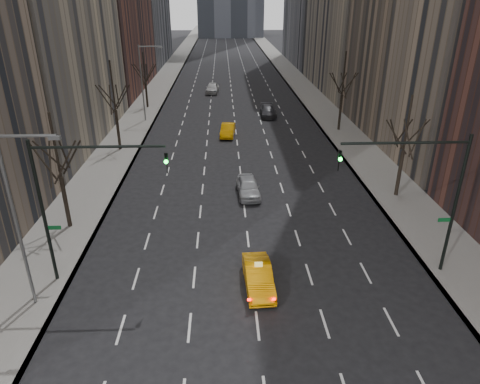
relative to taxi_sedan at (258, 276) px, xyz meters
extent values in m
cube|color=slate|center=(-12.52, 59.01, -0.59)|extent=(4.50, 320.00, 0.15)
cube|color=slate|center=(11.98, 59.01, -0.59)|extent=(4.50, 320.00, 0.15)
cylinder|color=black|center=(-12.27, 7.01, 1.27)|extent=(0.28, 0.28, 3.57)
cylinder|color=black|center=(-12.27, 7.01, 5.18)|extent=(0.16, 0.16, 4.25)
cylinder|color=black|center=(-12.12, 7.85, 4.28)|extent=(0.42, 1.80, 2.52)
cylinder|color=black|center=(-11.46, 7.30, 4.28)|extent=(1.74, 0.72, 2.52)
cylinder|color=black|center=(-11.61, 6.45, 4.28)|extent=(1.46, 1.25, 2.52)
cylinder|color=black|center=(-12.42, 6.16, 4.28)|extent=(0.42, 1.80, 2.52)
cylinder|color=black|center=(-13.08, 6.71, 4.28)|extent=(1.74, 0.72, 2.52)
cylinder|color=black|center=(-12.93, 7.56, 4.28)|extent=(1.46, 1.25, 2.52)
cylinder|color=black|center=(-12.27, 23.01, 1.48)|extent=(0.28, 0.28, 3.99)
cylinder|color=black|center=(-12.27, 23.01, 5.85)|extent=(0.16, 0.16, 4.75)
cylinder|color=black|center=(-12.12, 23.85, 4.70)|extent=(0.42, 1.80, 2.52)
cylinder|color=black|center=(-11.46, 23.30, 4.70)|extent=(1.74, 0.72, 2.52)
cylinder|color=black|center=(-11.61, 22.45, 4.70)|extent=(1.46, 1.25, 2.52)
cylinder|color=black|center=(-12.42, 22.16, 4.70)|extent=(0.42, 1.80, 2.52)
cylinder|color=black|center=(-13.08, 22.71, 4.70)|extent=(1.74, 0.72, 2.52)
cylinder|color=black|center=(-12.93, 23.56, 4.70)|extent=(1.46, 1.25, 2.52)
cylinder|color=black|center=(-12.27, 41.01, 1.16)|extent=(0.28, 0.28, 3.36)
cylinder|color=black|center=(-12.27, 41.01, 4.84)|extent=(0.16, 0.16, 4.00)
cylinder|color=black|center=(-12.12, 41.85, 4.07)|extent=(0.42, 1.80, 2.52)
cylinder|color=black|center=(-11.46, 41.30, 4.07)|extent=(1.74, 0.72, 2.52)
cylinder|color=black|center=(-11.61, 40.45, 4.07)|extent=(1.46, 1.25, 2.52)
cylinder|color=black|center=(-12.42, 40.16, 4.07)|extent=(0.42, 1.80, 2.52)
cylinder|color=black|center=(-13.08, 40.71, 4.07)|extent=(1.74, 0.72, 2.52)
cylinder|color=black|center=(-12.93, 41.56, 4.07)|extent=(1.46, 1.25, 2.52)
cylinder|color=black|center=(11.73, 11.01, 1.27)|extent=(0.28, 0.28, 3.57)
cylinder|color=black|center=(11.73, 11.01, 5.18)|extent=(0.16, 0.16, 4.25)
cylinder|color=black|center=(11.88, 11.85, 4.28)|extent=(0.42, 1.80, 2.52)
cylinder|color=black|center=(12.54, 11.30, 4.28)|extent=(1.74, 0.72, 2.52)
cylinder|color=black|center=(12.39, 10.45, 4.28)|extent=(1.46, 1.25, 2.52)
cylinder|color=black|center=(11.58, 10.16, 4.28)|extent=(0.42, 1.80, 2.52)
cylinder|color=black|center=(10.92, 10.71, 4.28)|extent=(1.74, 0.72, 2.52)
cylinder|color=black|center=(11.07, 11.56, 4.28)|extent=(1.46, 1.25, 2.52)
cylinder|color=black|center=(11.73, 29.01, 1.48)|extent=(0.28, 0.28, 3.99)
cylinder|color=black|center=(11.73, 29.01, 5.85)|extent=(0.16, 0.16, 4.75)
cylinder|color=black|center=(11.88, 29.85, 4.70)|extent=(0.42, 1.80, 2.52)
cylinder|color=black|center=(12.54, 29.30, 4.70)|extent=(1.74, 0.72, 2.52)
cylinder|color=black|center=(12.39, 28.45, 4.70)|extent=(1.46, 1.25, 2.52)
cylinder|color=black|center=(11.58, 28.16, 4.70)|extent=(0.42, 1.80, 2.52)
cylinder|color=black|center=(10.92, 28.71, 4.70)|extent=(1.74, 0.72, 2.52)
cylinder|color=black|center=(11.07, 29.56, 4.70)|extent=(1.46, 1.25, 2.52)
cylinder|color=black|center=(-11.07, 1.01, 3.48)|extent=(0.18, 0.18, 8.00)
cylinder|color=black|center=(-7.82, 1.01, 7.08)|extent=(6.50, 0.14, 0.14)
imported|color=black|center=(-4.57, 1.01, 6.18)|extent=(0.18, 0.22, 1.10)
sphere|color=#0CFF33|center=(-4.57, 0.83, 6.33)|extent=(0.20, 0.20, 0.20)
cube|color=#0C5926|center=(-10.67, 1.01, 2.68)|extent=(0.70, 0.04, 0.22)
cylinder|color=black|center=(10.53, 1.01, 3.48)|extent=(0.18, 0.18, 8.00)
cylinder|color=black|center=(7.28, 1.01, 7.08)|extent=(6.50, 0.14, 0.14)
imported|color=black|center=(4.03, 1.01, 6.18)|extent=(0.18, 0.22, 1.10)
sphere|color=#0CFF33|center=(4.03, 0.83, 6.33)|extent=(0.20, 0.20, 0.20)
cube|color=#0C5926|center=(10.13, 1.01, 2.68)|extent=(0.70, 0.04, 0.22)
cylinder|color=slate|center=(-11.47, -0.99, 3.98)|extent=(0.16, 0.16, 9.00)
cylinder|color=slate|center=(-10.17, -0.99, 8.28)|extent=(2.60, 0.14, 0.14)
cube|color=slate|center=(-8.97, -0.99, 8.18)|extent=(0.50, 0.22, 0.15)
cylinder|color=slate|center=(-11.47, 34.01, 3.98)|extent=(0.16, 0.16, 9.00)
cylinder|color=slate|center=(-10.17, 34.01, 8.28)|extent=(2.60, 0.14, 0.14)
cube|color=slate|center=(-8.97, 34.01, 8.18)|extent=(0.50, 0.22, 0.15)
imported|color=#FF9E05|center=(0.00, 0.00, 0.00)|extent=(1.62, 4.11, 1.33)
imported|color=#A4A7AC|center=(0.14, 11.74, 0.05)|extent=(1.92, 4.27, 1.42)
imported|color=#FFA505|center=(-1.22, 27.47, 0.01)|extent=(1.86, 4.25, 1.36)
imported|color=#303036|center=(4.14, 35.83, 0.02)|extent=(1.97, 4.76, 1.38)
imported|color=silver|center=(-3.35, 50.84, 0.15)|extent=(2.33, 4.91, 1.62)
camera|label=1|loc=(-1.76, -18.86, 13.72)|focal=32.00mm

